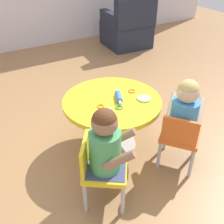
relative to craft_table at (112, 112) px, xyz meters
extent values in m
plane|color=#9E7247|center=(0.00, 0.00, -0.37)|extent=(10.00, 10.00, 0.00)
cylinder|color=silver|center=(0.00, 0.00, -0.36)|extent=(0.44, 0.44, 0.03)
cylinder|color=silver|center=(0.00, 0.00, -0.14)|extent=(0.12, 0.12, 0.46)
cylinder|color=yellow|center=(0.00, 0.00, 0.11)|extent=(0.83, 0.83, 0.04)
cylinder|color=#B7B7BC|center=(-0.31, -0.67, -0.23)|extent=(0.03, 0.03, 0.28)
cylinder|color=#B7B7BC|center=(-0.16, -0.46, -0.23)|extent=(0.03, 0.03, 0.28)
cylinder|color=#B7B7BC|center=(-0.52, -0.52, -0.23)|extent=(0.03, 0.03, 0.28)
cylinder|color=#B7B7BC|center=(-0.37, -0.31, -0.23)|extent=(0.03, 0.03, 0.28)
cube|color=yellow|center=(-0.34, -0.49, -0.07)|extent=(0.42, 0.42, 0.04)
cube|color=yellow|center=(-0.45, -0.41, 0.05)|extent=(0.17, 0.24, 0.22)
cube|color=#3F4772|center=(-0.34, -0.49, -0.07)|extent=(0.38, 0.37, 0.04)
cylinder|color=#4CA566|center=(-0.34, -0.49, 0.10)|extent=(0.21, 0.21, 0.30)
sphere|color=#997051|center=(-0.34, -0.49, 0.33)|extent=(0.17, 0.17, 0.17)
sphere|color=#593319|center=(-0.34, -0.49, 0.34)|extent=(0.16, 0.16, 0.16)
cylinder|color=#997051|center=(-0.32, -0.64, 0.12)|extent=(0.21, 0.17, 0.17)
cylinder|color=#997051|center=(-0.19, -0.46, 0.12)|extent=(0.21, 0.17, 0.17)
cylinder|color=#B7B7BC|center=(0.55, -0.49, -0.23)|extent=(0.03, 0.03, 0.28)
cylinder|color=#B7B7BC|center=(0.39, -0.28, -0.23)|extent=(0.03, 0.03, 0.28)
cylinder|color=#B7B7BC|center=(0.35, -0.65, -0.23)|extent=(0.03, 0.03, 0.28)
cylinder|color=#B7B7BC|center=(0.19, -0.44, -0.23)|extent=(0.03, 0.03, 0.28)
cube|color=orange|center=(0.37, -0.46, -0.07)|extent=(0.42, 0.42, 0.04)
cube|color=orange|center=(0.27, -0.55, 0.05)|extent=(0.19, 0.23, 0.22)
cube|color=#3F4772|center=(0.37, -0.46, -0.07)|extent=(0.38, 0.38, 0.04)
cylinder|color=#3F8CCC|center=(0.37, -0.46, 0.10)|extent=(0.21, 0.21, 0.30)
sphere|color=beige|center=(0.37, -0.46, 0.33)|extent=(0.17, 0.17, 0.17)
sphere|color=tan|center=(0.37, -0.46, 0.34)|extent=(0.16, 0.16, 0.16)
cylinder|color=beige|center=(0.52, -0.49, 0.12)|extent=(0.20, 0.18, 0.17)
cylinder|color=beige|center=(0.38, -0.32, 0.12)|extent=(0.20, 0.18, 0.17)
cube|color=#232838|center=(1.57, 2.20, -0.17)|extent=(0.74, 0.74, 0.40)
cube|color=#232838|center=(1.55, 1.91, 0.25)|extent=(0.71, 0.21, 0.45)
cube|color=#232838|center=(1.87, 2.18, 0.13)|extent=(0.16, 0.60, 0.20)
cube|color=#232838|center=(1.27, 2.22, 0.13)|extent=(0.16, 0.60, 0.20)
cylinder|color=#3F72CC|center=(0.05, -0.02, 0.15)|extent=(0.10, 0.15, 0.05)
cylinder|color=white|center=(0.09, 0.06, 0.15)|extent=(0.04, 0.05, 0.02)
cylinder|color=white|center=(0.01, -0.11, 0.15)|extent=(0.04, 0.05, 0.02)
cube|color=silver|center=(-0.12, -0.13, 0.13)|extent=(0.11, 0.05, 0.01)
cube|color=silver|center=(-0.12, -0.13, 0.13)|extent=(0.11, 0.02, 0.01)
torus|color=#3F72CC|center=(-0.18, -0.16, 0.13)|extent=(0.04, 0.04, 0.01)
torus|color=#3F72CC|center=(-0.19, -0.12, 0.13)|extent=(0.04, 0.04, 0.01)
cylinder|color=#B2E58C|center=(0.24, -0.13, 0.14)|extent=(0.12, 0.12, 0.01)
torus|color=#4CB259|center=(-0.02, -0.14, 0.13)|extent=(0.06, 0.06, 0.01)
torus|color=orange|center=(-0.14, -0.05, 0.13)|extent=(0.06, 0.06, 0.01)
torus|color=orange|center=(0.22, 0.03, 0.13)|extent=(0.07, 0.07, 0.01)
camera|label=1|loc=(-0.96, -1.64, 1.28)|focal=42.55mm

